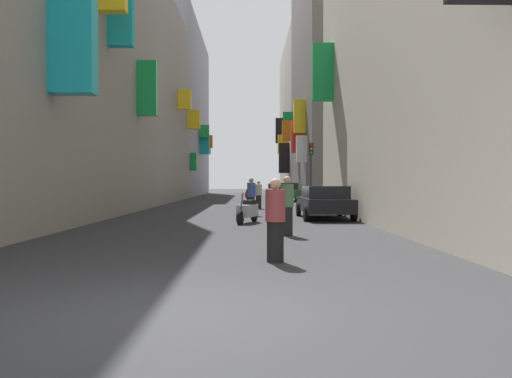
# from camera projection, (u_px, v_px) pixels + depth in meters

# --- Properties ---
(ground_plane) EXTENTS (140.00, 140.00, 0.00)m
(ground_plane) POSITION_uv_depth(u_px,v_px,m) (240.00, 202.00, 35.31)
(ground_plane) COLOR #2D2D30
(building_left_mid_a) EXTENTS (7.15, 15.90, 15.47)m
(building_left_mid_a) POSITION_uv_depth(u_px,v_px,m) (137.00, 102.00, 35.79)
(building_left_mid_a) COLOR gray
(building_left_mid_a) RESTS_ON ground
(building_left_mid_b) EXTENTS (7.29, 21.35, 19.28)m
(building_left_mid_b) POSITION_uv_depth(u_px,v_px,m) (175.00, 113.00, 54.38)
(building_left_mid_b) COLOR gray
(building_left_mid_b) RESTS_ON ground
(building_right_mid_c) EXTENTS (7.29, 15.66, 21.97)m
(building_right_mid_c) POSITION_uv_depth(u_px,v_px,m) (335.00, 71.00, 39.14)
(building_right_mid_c) COLOR slate
(building_right_mid_c) RESTS_ON ground
(building_right_far) EXTENTS (7.26, 18.28, 18.06)m
(building_right_far) POSITION_uv_depth(u_px,v_px,m) (309.00, 120.00, 56.12)
(building_right_far) COLOR #B2A899
(building_right_far) RESTS_ON ground
(parked_car_green) EXTENTS (1.90, 4.17, 1.46)m
(parked_car_green) POSITION_uv_depth(u_px,v_px,m) (287.00, 192.00, 36.85)
(parked_car_green) COLOR #236638
(parked_car_green) RESTS_ON ground
(parked_car_black) EXTENTS (2.03, 4.27, 1.36)m
(parked_car_black) POSITION_uv_depth(u_px,v_px,m) (324.00, 201.00, 19.22)
(parked_car_black) COLOR black
(parked_car_black) RESTS_ON ground
(parked_car_white) EXTENTS (1.85, 4.23, 1.37)m
(parked_car_white) POSITION_uv_depth(u_px,v_px,m) (274.00, 189.00, 53.78)
(parked_car_white) COLOR white
(parked_car_white) RESTS_ON ground
(scooter_red) EXTENTS (0.51, 1.79, 1.13)m
(scooter_red) POSITION_uv_depth(u_px,v_px,m) (248.00, 195.00, 38.60)
(scooter_red) COLOR red
(scooter_red) RESTS_ON ground
(scooter_green) EXTENTS (0.82, 1.83, 1.13)m
(scooter_green) POSITION_uv_depth(u_px,v_px,m) (250.00, 192.00, 51.79)
(scooter_green) COLOR #287F3D
(scooter_green) RESTS_ON ground
(scooter_silver) EXTENTS (0.82, 1.74, 1.13)m
(scooter_silver) POSITION_uv_depth(u_px,v_px,m) (248.00, 211.00, 17.05)
(scooter_silver) COLOR #ADADB2
(scooter_silver) RESTS_ON ground
(pedestrian_crossing) EXTENTS (0.41, 0.41, 1.72)m
(pedestrian_crossing) POSITION_uv_depth(u_px,v_px,m) (251.00, 196.00, 21.16)
(pedestrian_crossing) COLOR black
(pedestrian_crossing) RESTS_ON ground
(pedestrian_near_left) EXTENTS (0.44, 0.44, 1.60)m
(pedestrian_near_left) POSITION_uv_depth(u_px,v_px,m) (259.00, 195.00, 26.27)
(pedestrian_near_left) COLOR black
(pedestrian_near_left) RESTS_ON ground
(pedestrian_near_right) EXTENTS (0.47, 0.47, 1.59)m
(pedestrian_near_right) POSITION_uv_depth(u_px,v_px,m) (275.00, 221.00, 8.74)
(pedestrian_near_right) COLOR black
(pedestrian_near_right) RESTS_ON ground
(pedestrian_mid_street) EXTENTS (0.49, 0.49, 1.69)m
(pedestrian_mid_street) POSITION_uv_depth(u_px,v_px,m) (287.00, 206.00, 13.06)
(pedestrian_mid_street) COLOR black
(pedestrian_mid_street) RESTS_ON ground
(traffic_light_near_corner) EXTENTS (0.26, 0.34, 3.99)m
(traffic_light_near_corner) POSITION_uv_depth(u_px,v_px,m) (311.00, 163.00, 29.05)
(traffic_light_near_corner) COLOR #2D2D2D
(traffic_light_near_corner) RESTS_ON ground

